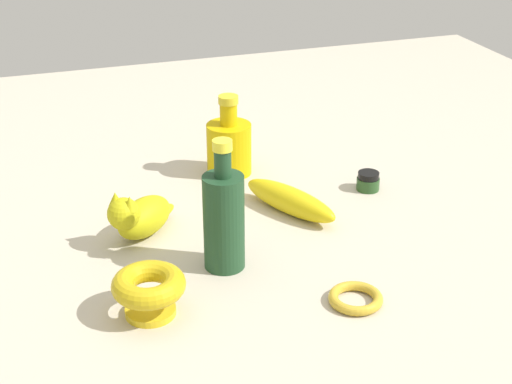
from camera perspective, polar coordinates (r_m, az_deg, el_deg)
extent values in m
plane|color=#BCB29E|center=(1.29, 0.00, -2.90)|extent=(2.00, 2.00, 0.00)
torus|color=gold|center=(1.11, 7.35, -7.76)|extent=(0.08, 0.08, 0.01)
cylinder|color=#244820|center=(1.44, 8.25, 0.60)|extent=(0.04, 0.04, 0.02)
cylinder|color=#B59A1B|center=(1.43, 8.27, 0.94)|extent=(0.03, 0.03, 0.00)
cylinder|color=black|center=(1.43, 8.29, 1.22)|extent=(0.04, 0.04, 0.01)
cylinder|color=#CDAA07|center=(1.48, -1.99, 3.20)|extent=(0.09, 0.09, 0.10)
cylinder|color=#CDAA07|center=(1.45, -2.04, 5.76)|extent=(0.03, 0.03, 0.04)
cylinder|color=gold|center=(1.44, -2.06, 6.82)|extent=(0.04, 0.04, 0.01)
ellipsoid|color=gold|center=(1.28, -8.23, -1.85)|extent=(0.13, 0.12, 0.06)
sphere|color=gold|center=(1.23, -9.72, -1.60)|extent=(0.05, 0.05, 0.05)
cone|color=gold|center=(1.21, -9.28, -0.83)|extent=(0.02, 0.02, 0.02)
cone|color=gold|center=(1.23, -10.32, -0.52)|extent=(0.02, 0.02, 0.02)
ellipsoid|color=gold|center=(1.32, -6.81, -1.43)|extent=(0.05, 0.05, 0.02)
ellipsoid|color=yellow|center=(1.34, 2.51, -0.60)|extent=(0.13, 0.20, 0.05)
cylinder|color=#1D4124|center=(1.16, -2.38, -2.24)|extent=(0.06, 0.06, 0.15)
cylinder|color=#1D4124|center=(1.11, -2.47, 2.12)|extent=(0.03, 0.03, 0.04)
cylinder|color=yellow|center=(1.10, -2.50, 3.46)|extent=(0.03, 0.03, 0.02)
cylinder|color=gold|center=(1.09, -7.77, -8.66)|extent=(0.07, 0.07, 0.01)
torus|color=gold|center=(1.07, -7.91, -6.78)|extent=(0.10, 0.10, 0.03)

